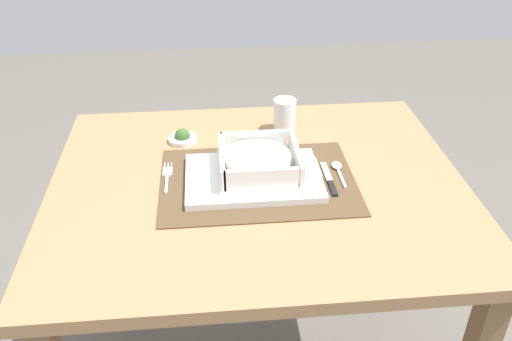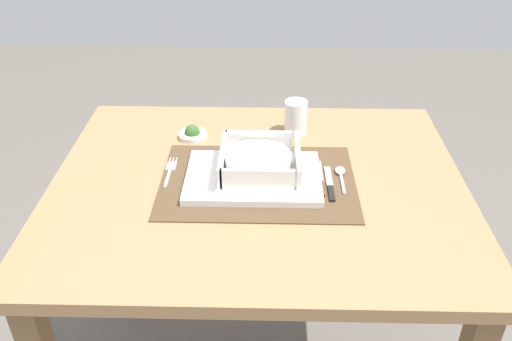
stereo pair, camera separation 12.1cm
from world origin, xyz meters
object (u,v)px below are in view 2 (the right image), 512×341
object	(u,v)px
dining_table	(258,220)
condiment_saucer	(192,134)
butter_knife	(330,186)
drinking_glass	(296,119)
bread_knife	(320,180)
fork	(170,170)
spoon	(341,173)
porridge_bowl	(260,163)

from	to	relation	value
dining_table	condiment_saucer	size ratio (longest dim) A/B	12.99
dining_table	butter_knife	xyz separation A→B (m)	(0.16, -0.02, 0.12)
drinking_glass	condiment_saucer	bearing A→B (deg)	-173.00
dining_table	butter_knife	size ratio (longest dim) A/B	6.91
bread_knife	condiment_saucer	bearing A→B (deg)	152.47
fork	drinking_glass	bearing A→B (deg)	31.59
spoon	porridge_bowl	bearing A→B (deg)	-171.81
spoon	butter_knife	distance (m)	0.06
fork	butter_knife	size ratio (longest dim) A/B	0.94
porridge_bowl	butter_knife	bearing A→B (deg)	-12.50
bread_knife	condiment_saucer	xyz separation A→B (m)	(-0.32, 0.20, 0.00)
fork	spoon	world-z (taller)	spoon
fork	bread_knife	distance (m)	0.35
butter_knife	bread_knife	size ratio (longest dim) A/B	0.96
condiment_saucer	spoon	bearing A→B (deg)	-25.88
drinking_glass	butter_knife	bearing A→B (deg)	-75.15
butter_knife	drinking_glass	world-z (taller)	drinking_glass
drinking_glass	condiment_saucer	xyz separation A→B (m)	(-0.27, -0.03, -0.03)
drinking_glass	condiment_saucer	distance (m)	0.27
dining_table	porridge_bowl	world-z (taller)	porridge_bowl
porridge_bowl	butter_knife	distance (m)	0.16
porridge_bowl	drinking_glass	world-z (taller)	drinking_glass
butter_knife	bread_knife	world-z (taller)	same
fork	spoon	size ratio (longest dim) A/B	1.21
fork	condiment_saucer	size ratio (longest dim) A/B	1.77
porridge_bowl	drinking_glass	xyz separation A→B (m)	(0.09, 0.22, -0.00)
spoon	bread_knife	world-z (taller)	spoon
porridge_bowl	condiment_saucer	xyz separation A→B (m)	(-0.18, 0.19, -0.03)
dining_table	spoon	world-z (taller)	spoon
porridge_bowl	condiment_saucer	size ratio (longest dim) A/B	2.46
dining_table	fork	bearing A→B (deg)	170.00
spoon	bread_knife	bearing A→B (deg)	-147.45
porridge_bowl	condiment_saucer	distance (m)	0.26
dining_table	condiment_saucer	world-z (taller)	condiment_saucer
dining_table	bread_knife	size ratio (longest dim) A/B	6.63
porridge_bowl	fork	distance (m)	0.21
spoon	fork	bearing A→B (deg)	-177.47
porridge_bowl	condiment_saucer	world-z (taller)	porridge_bowl
spoon	drinking_glass	bearing A→B (deg)	118.79
spoon	condiment_saucer	bearing A→B (deg)	158.01
porridge_bowl	spoon	world-z (taller)	porridge_bowl
porridge_bowl	butter_knife	size ratio (longest dim) A/B	1.31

